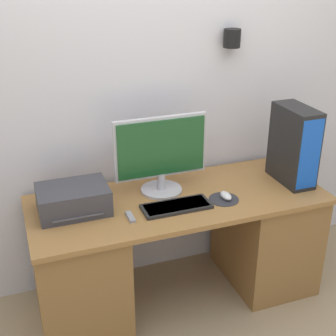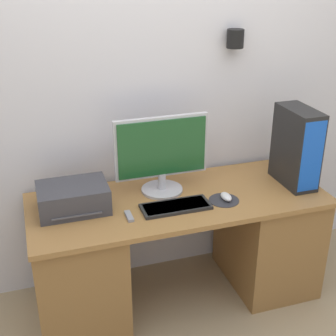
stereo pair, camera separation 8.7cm
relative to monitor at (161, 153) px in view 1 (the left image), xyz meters
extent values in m
plane|color=#9E8966|center=(0.07, -0.45, -0.95)|extent=(12.00, 12.00, 0.00)
cube|color=silver|center=(0.07, 0.27, 0.40)|extent=(6.40, 0.05, 2.70)
cylinder|color=black|center=(0.52, 0.20, 0.58)|extent=(0.10, 0.10, 0.11)
cube|color=olive|center=(0.07, -0.12, -0.26)|extent=(1.72, 0.67, 0.03)
cube|color=olive|center=(-0.54, -0.12, -0.61)|extent=(0.48, 0.62, 0.67)
cube|color=olive|center=(0.67, -0.12, -0.61)|extent=(0.48, 0.62, 0.67)
cylinder|color=#B7B7BC|center=(0.00, 0.00, -0.24)|extent=(0.24, 0.24, 0.02)
cylinder|color=#B7B7BC|center=(0.00, 0.00, -0.18)|extent=(0.05, 0.05, 0.10)
cube|color=#B7B7BC|center=(0.00, 0.01, 0.03)|extent=(0.55, 0.03, 0.36)
cube|color=#194C23|center=(0.00, -0.01, 0.03)|extent=(0.52, 0.01, 0.33)
cube|color=black|center=(0.01, -0.23, -0.24)|extent=(0.39, 0.16, 0.02)
cube|color=#424242|center=(0.01, -0.23, -0.23)|extent=(0.35, 0.13, 0.01)
cylinder|color=#2D2D33|center=(0.30, -0.23, -0.24)|extent=(0.17, 0.17, 0.00)
ellipsoid|color=silver|center=(0.31, -0.23, -0.22)|extent=(0.05, 0.10, 0.04)
cube|color=black|center=(0.80, -0.14, -0.01)|extent=(0.15, 0.33, 0.47)
cube|color=blue|center=(0.80, -0.30, -0.01)|extent=(0.14, 0.01, 0.43)
cube|color=#38383D|center=(-0.53, -0.07, -0.17)|extent=(0.38, 0.27, 0.14)
cube|color=#515156|center=(-0.53, -0.15, -0.21)|extent=(0.26, 0.12, 0.01)
cube|color=gray|center=(-0.26, -0.25, -0.24)|extent=(0.03, 0.11, 0.02)
camera|label=1|loc=(-0.81, -2.34, 1.03)|focal=50.00mm
camera|label=2|loc=(-0.72, -2.37, 1.03)|focal=50.00mm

